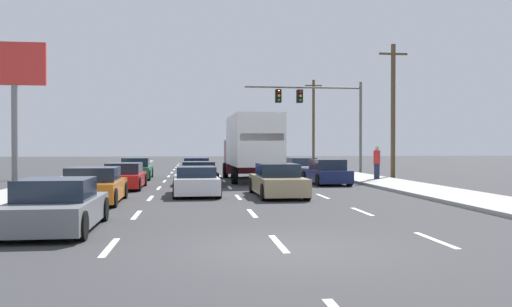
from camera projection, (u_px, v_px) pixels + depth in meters
ground_plane at (220, 176)px, 35.21m from camera, size 140.00×140.00×0.00m
sidewalk_right at (368, 179)px, 31.23m from camera, size 3.02×80.00×0.14m
sidewalk_left at (71, 181)px, 29.25m from camera, size 3.02×80.00×0.14m
lane_markings at (222, 178)px, 33.29m from camera, size 6.94×57.00×0.01m
car_green at (136, 169)px, 32.45m from camera, size 1.97×4.70×1.31m
car_red at (124, 177)px, 25.13m from camera, size 1.85×4.31×1.22m
car_orange at (94, 187)px, 18.77m from camera, size 2.05×4.20×1.27m
car_gray at (56, 207)px, 12.63m from camera, size 1.96×4.13×1.25m
car_blue at (196, 168)px, 34.13m from camera, size 2.00×4.59×1.26m
car_black at (198, 174)px, 27.84m from camera, size 2.07×4.49×1.21m
car_white at (196, 182)px, 21.72m from camera, size 1.96×4.07×1.18m
box_truck at (251, 145)px, 30.48m from camera, size 2.82×8.90×3.72m
car_tan at (278, 182)px, 21.34m from camera, size 1.90×4.60×1.31m
car_silver at (301, 168)px, 35.06m from camera, size 2.12×4.08×1.24m
car_navy at (326, 173)px, 28.04m from camera, size 1.94×4.07×1.32m
traffic_signal_mast at (313, 104)px, 39.02m from camera, size 8.76×0.69×6.78m
utility_pole_mid at (393, 109)px, 33.13m from camera, size 1.80×0.28×8.37m
utility_pole_far at (313, 121)px, 56.50m from camera, size 1.80×0.28×9.06m
roadside_billboard at (14, 83)px, 31.08m from camera, size 3.60×0.36×8.11m
pedestrian_mid_block at (377, 162)px, 30.48m from camera, size 0.38×0.38×1.87m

